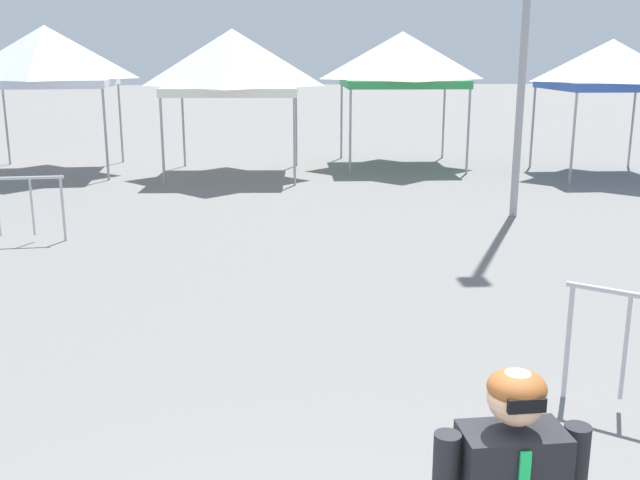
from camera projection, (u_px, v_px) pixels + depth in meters
canopy_tent_center at (46, 56)px, 18.36m from camera, size 3.37×3.37×3.63m
canopy_tent_right_of_center at (233, 62)px, 17.87m from camera, size 3.33×3.33×3.54m
canopy_tent_behind_right at (402, 59)px, 19.41m from camera, size 3.20×3.20×3.51m
canopy_tent_far_left at (611, 65)px, 17.90m from camera, size 2.88×2.88×3.30m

